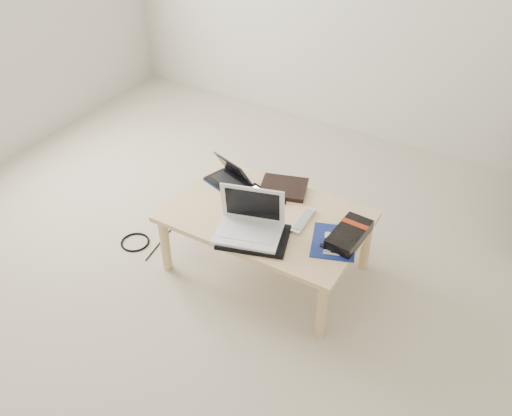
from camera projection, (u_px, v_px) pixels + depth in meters
The scene contains 13 objects.
ground at pixel (206, 271), 3.39m from camera, with size 4.00×4.00×0.00m, color #B7A994.
coffee_table at pixel (266, 221), 3.20m from camera, with size 1.10×0.70×0.40m.
book at pixel (284, 188), 3.35m from camera, with size 0.32×0.29×0.03m.
netbook at pixel (229, 177), 3.40m from camera, with size 0.29×0.25×0.16m.
tablet at pixel (258, 200), 3.27m from camera, with size 0.31×0.27×0.01m.
remote at pixel (303, 220), 3.11m from camera, with size 0.07×0.24×0.02m.
neoprene_sleeve at pixel (254, 237), 3.00m from camera, with size 0.36×0.26×0.02m, color black.
white_laptop at pixel (250, 223), 3.00m from camera, with size 0.40×0.33×0.25m.
motherboard at pixel (334, 242), 2.98m from camera, with size 0.31×0.34×0.01m.
gpu_box at pixel (349, 235), 2.98m from camera, with size 0.16×0.30×0.07m.
cable_coil at pixel (242, 214), 3.16m from camera, with size 0.10×0.10×0.01m, color black.
floor_cable_coil at pixel (135, 242), 3.58m from camera, with size 0.18×0.18×0.01m, color black.
floor_cable_trail at pixel (161, 242), 3.59m from camera, with size 0.01×0.01×0.37m, color black.
Camera 1 is at (1.50, -1.96, 2.36)m, focal length 40.00 mm.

